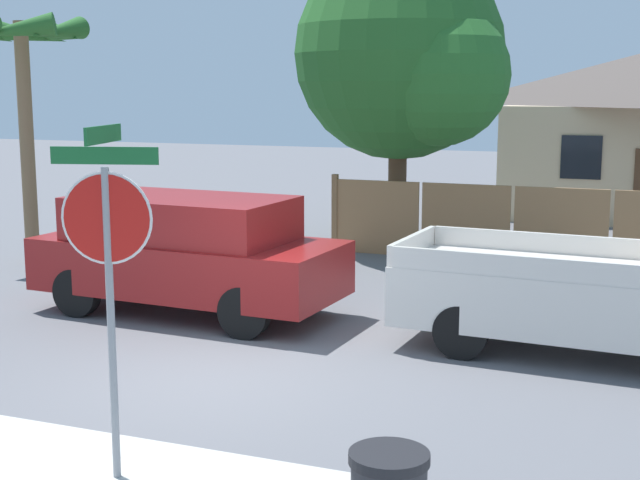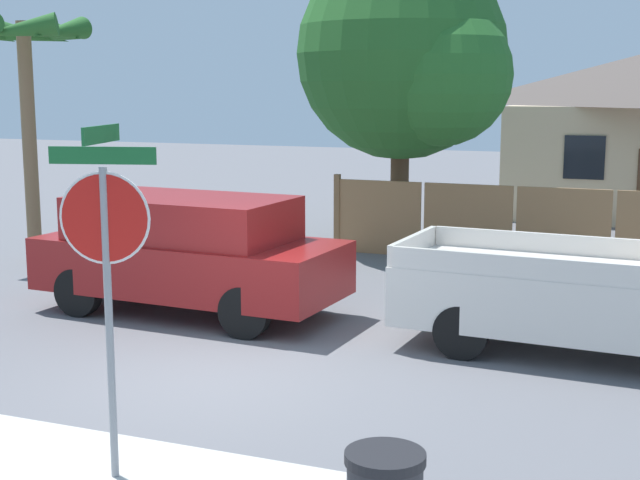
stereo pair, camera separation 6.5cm
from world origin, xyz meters
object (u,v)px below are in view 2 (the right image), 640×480
(stop_sign, at_px, (106,243))
(red_suv, at_px, (188,250))
(palm_tree, at_px, (25,53))
(oak_tree, at_px, (410,59))
(orange_pickup, at_px, (625,293))

(stop_sign, bearing_deg, red_suv, 98.22)
(palm_tree, height_order, red_suv, palm_tree)
(palm_tree, height_order, stop_sign, palm_tree)
(palm_tree, bearing_deg, red_suv, -26.27)
(oak_tree, bearing_deg, red_suv, -103.70)
(oak_tree, xyz_separation_m, stop_sign, (0.76, -12.09, -1.93))
(oak_tree, height_order, palm_tree, oak_tree)
(orange_pickup, bearing_deg, red_suv, -176.89)
(oak_tree, height_order, red_suv, oak_tree)
(red_suv, height_order, orange_pickup, red_suv)
(red_suv, distance_m, stop_sign, 6.07)
(palm_tree, relative_size, stop_sign, 1.54)
(palm_tree, distance_m, red_suv, 6.36)
(palm_tree, relative_size, orange_pickup, 0.89)
(stop_sign, bearing_deg, oak_tree, 78.39)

